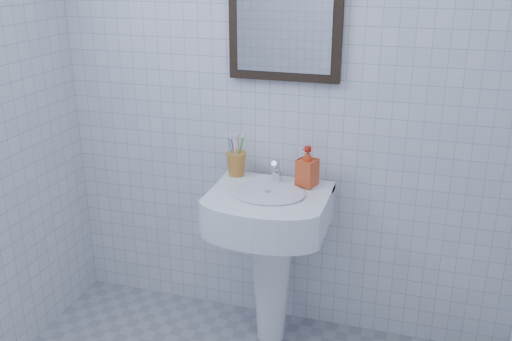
% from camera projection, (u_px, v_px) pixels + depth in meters
% --- Properties ---
extents(wall_back, '(2.20, 0.02, 2.50)m').
position_uv_depth(wall_back, '(285.00, 77.00, 2.55)').
color(wall_back, white).
rests_on(wall_back, ground).
extents(washbasin, '(0.52, 0.38, 0.80)m').
position_uv_depth(washbasin, '(270.00, 241.00, 2.61)').
color(washbasin, white).
rests_on(washbasin, ground).
extents(faucet, '(0.05, 0.10, 0.11)m').
position_uv_depth(faucet, '(277.00, 172.00, 2.59)').
color(faucet, silver).
rests_on(faucet, washbasin).
extents(toothbrush_cup, '(0.11, 0.11, 0.11)m').
position_uv_depth(toothbrush_cup, '(236.00, 164.00, 2.66)').
color(toothbrush_cup, '#C07A2B').
rests_on(toothbrush_cup, washbasin).
extents(soap_dispenser, '(0.11, 0.11, 0.18)m').
position_uv_depth(soap_dispenser, '(307.00, 166.00, 2.53)').
color(soap_dispenser, red).
rests_on(soap_dispenser, washbasin).
extents(wall_mirror, '(0.50, 0.04, 0.62)m').
position_uv_depth(wall_mirror, '(285.00, 8.00, 2.43)').
color(wall_mirror, black).
rests_on(wall_mirror, wall_back).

